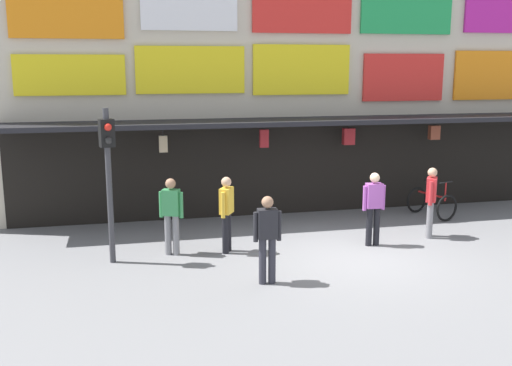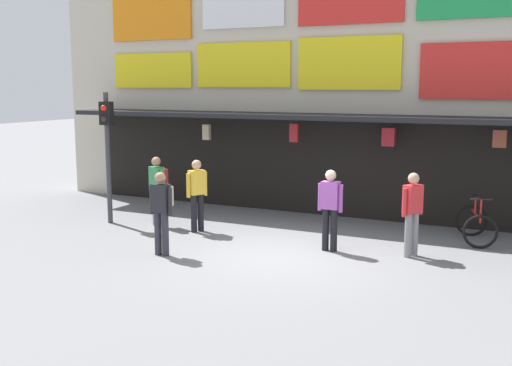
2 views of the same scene
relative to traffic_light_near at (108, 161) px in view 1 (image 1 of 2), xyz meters
name	(u,v)px [view 1 (image 1 of 2)]	position (x,y,z in m)	size (l,w,h in m)	color
ground_plane	(353,257)	(5.02, -0.77, -2.14)	(80.00, 80.00, 0.00)	slate
shopfront	(295,67)	(5.02, 3.80, 1.82)	(18.00, 2.60, 8.00)	beige
traffic_light_near	(108,161)	(0.00, 0.00, 0.00)	(0.33, 0.35, 3.20)	#38383D
bicycle_parked	(432,203)	(8.35, 1.95, -1.75)	(1.01, 1.31, 1.05)	black
pedestrian_in_yellow	(172,210)	(1.26, 0.26, -1.16)	(0.50, 0.44, 1.68)	gray
pedestrian_in_green	(267,233)	(2.84, -1.86, -1.16)	(0.53, 0.36, 1.68)	#2D2D38
pedestrian_in_red	(227,210)	(2.43, 0.15, -1.19)	(0.37, 0.47, 1.68)	black
pedestrian_in_purple	(431,198)	(7.34, 0.21, -1.19)	(0.38, 0.46, 1.68)	gray
pedestrian_in_blue	(374,205)	(5.75, -0.10, -1.19)	(0.53, 0.23, 1.68)	black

